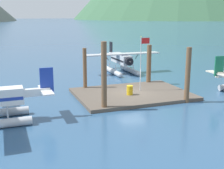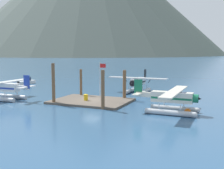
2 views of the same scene
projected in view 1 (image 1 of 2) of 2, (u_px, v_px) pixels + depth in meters
The scene contains 9 objects.
ground_plane at pixel (132, 96), 29.15m from camera, with size 1200.00×1200.00×0.00m, color #2D5175.
dock_platform at pixel (132, 94), 29.11m from camera, with size 10.74×7.91×0.30m, color brown.
piling_near_left at pixel (104, 77), 24.01m from camera, with size 0.45×0.45×5.64m, color brown.
piling_near_right at pixel (188, 75), 26.32m from camera, with size 0.45×0.45×4.95m, color brown.
piling_far_left at pixel (85, 69), 30.69m from camera, with size 0.39×0.39×4.39m, color brown.
piling_far_right at pixel (149, 65), 33.26m from camera, with size 0.50×0.50×4.46m, color brown.
flagpole at pixel (142, 57), 29.23m from camera, with size 0.95×0.10×5.36m.
fuel_drum at pixel (130, 90), 28.21m from camera, with size 0.62×0.62×0.88m.
seaplane_silver_bow_right at pixel (121, 61), 40.08m from camera, with size 10.42×7.98×3.84m.
Camera 1 is at (-11.67, -25.67, 7.69)m, focal length 48.06 mm.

